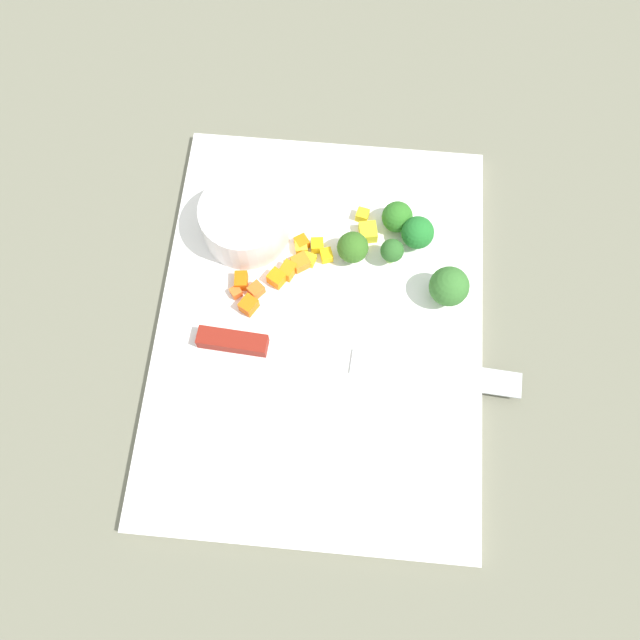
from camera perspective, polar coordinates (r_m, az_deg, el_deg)
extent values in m
plane|color=#6F6D5B|center=(0.70, 0.00, -0.63)|extent=(4.00, 4.00, 0.00)
cube|color=white|center=(0.70, 0.00, -0.47)|extent=(0.46, 0.34, 0.01)
cylinder|color=white|center=(0.72, -6.57, 8.63)|extent=(0.10, 0.10, 0.05)
cube|color=silver|center=(0.68, 10.11, -4.63)|extent=(0.04, 0.18, 0.00)
cube|color=maroon|center=(0.68, -7.67, -1.86)|extent=(0.02, 0.07, 0.02)
cube|color=orange|center=(0.72, -1.60, 6.82)|extent=(0.02, 0.02, 0.01)
cube|color=orange|center=(0.69, -6.28, 1.30)|extent=(0.02, 0.02, 0.02)
cube|color=orange|center=(0.71, -1.72, 5.08)|extent=(0.02, 0.02, 0.01)
cube|color=orange|center=(0.71, -6.92, 3.45)|extent=(0.02, 0.02, 0.01)
cube|color=orange|center=(0.71, -2.83, 4.37)|extent=(0.02, 0.02, 0.02)
cube|color=orange|center=(0.70, -7.38, 2.44)|extent=(0.02, 0.02, 0.01)
cube|color=orange|center=(0.70, -5.63, 2.63)|extent=(0.02, 0.02, 0.01)
cube|color=orange|center=(0.70, -3.83, 3.68)|extent=(0.02, 0.02, 0.02)
cube|color=yellow|center=(0.72, -0.25, 6.56)|extent=(0.02, 0.02, 0.01)
cube|color=yellow|center=(0.72, 0.80, 5.67)|extent=(0.02, 0.02, 0.01)
cube|color=yellow|center=(0.74, 3.74, 9.17)|extent=(0.02, 0.02, 0.01)
cube|color=yellow|center=(0.72, -1.67, 6.50)|extent=(0.02, 0.02, 0.01)
cube|color=yellow|center=(0.73, 4.23, 7.70)|extent=(0.02, 0.02, 0.02)
cube|color=yellow|center=(0.71, -0.98, 5.33)|extent=(0.02, 0.02, 0.01)
cylinder|color=#8DC25B|center=(0.72, 6.22, 5.54)|extent=(0.01, 0.01, 0.02)
sphere|color=#2D6427|center=(0.70, 6.34, 6.08)|extent=(0.03, 0.03, 0.03)
cylinder|color=#97B06C|center=(0.74, 6.68, 8.46)|extent=(0.01, 0.01, 0.01)
sphere|color=#307524|center=(0.73, 6.79, 8.97)|extent=(0.03, 0.03, 0.03)
cylinder|color=#94AB68|center=(0.72, 2.83, 5.82)|extent=(0.01, 0.01, 0.01)
sphere|color=#376A21|center=(0.70, 2.89, 6.38)|extent=(0.03, 0.03, 0.03)
cylinder|color=#8BC059|center=(0.71, 10.97, 2.29)|extent=(0.01, 0.01, 0.02)
sphere|color=#38732F|center=(0.69, 11.26, 2.91)|extent=(0.04, 0.04, 0.04)
cylinder|color=#89C260|center=(0.73, 8.39, 7.01)|extent=(0.01, 0.01, 0.01)
sphere|color=#23762C|center=(0.72, 8.57, 7.59)|extent=(0.04, 0.04, 0.04)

